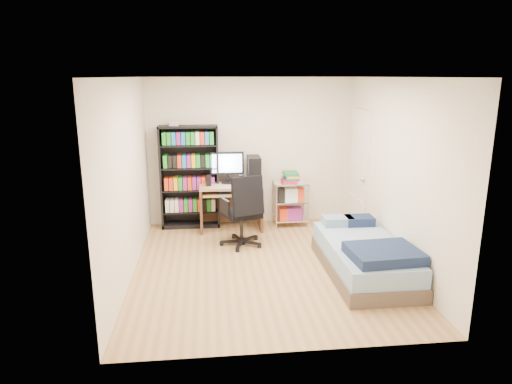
{
  "coord_description": "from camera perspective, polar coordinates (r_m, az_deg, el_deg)",
  "views": [
    {
      "loc": [
        -0.74,
        -5.72,
        2.52
      ],
      "look_at": [
        -0.08,
        0.4,
        0.95
      ],
      "focal_mm": 32.0,
      "sensor_mm": 36.0,
      "label": 1
    }
  ],
  "objects": [
    {
      "name": "door",
      "position": [
        7.64,
        12.83,
        2.5
      ],
      "size": [
        0.12,
        0.8,
        2.0
      ],
      "color": "silver",
      "rests_on": "room"
    },
    {
      "name": "office_chair",
      "position": [
        6.9,
        -1.67,
        -3.94
      ],
      "size": [
        0.85,
        0.85,
        1.11
      ],
      "rotation": [
        0.0,
        0.0,
        0.35
      ],
      "color": "black",
      "rests_on": "room"
    },
    {
      "name": "bed",
      "position": [
        6.15,
        13.42,
        -7.83
      ],
      "size": [
        0.95,
        1.9,
        0.54
      ],
      "color": "brown",
      "rests_on": "room"
    },
    {
      "name": "wire_cart",
      "position": [
        7.81,
        4.35,
        0.15
      ],
      "size": [
        0.58,
        0.42,
        0.93
      ],
      "rotation": [
        0.0,
        0.0,
        0.01
      ],
      "color": "white",
      "rests_on": "room"
    },
    {
      "name": "media_shelf",
      "position": [
        7.74,
        -8.3,
        2.02
      ],
      "size": [
        0.97,
        0.32,
        1.8
      ],
      "color": "black",
      "rests_on": "room"
    },
    {
      "name": "room",
      "position": [
        5.9,
        1.19,
        1.93
      ],
      "size": [
        3.58,
        4.08,
        2.58
      ],
      "color": "tan",
      "rests_on": "ground"
    },
    {
      "name": "computer_desk",
      "position": [
        7.62,
        -2.43,
        0.52
      ],
      "size": [
        1.03,
        0.6,
        1.3
      ],
      "color": "tan",
      "rests_on": "room"
    }
  ]
}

